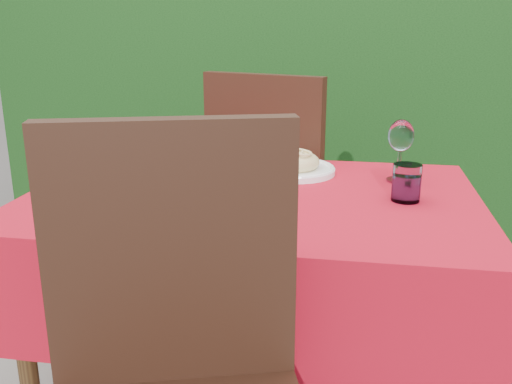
% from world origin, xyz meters
% --- Properties ---
extents(hedge, '(3.20, 0.55, 1.78)m').
position_xyz_m(hedge, '(0.00, 1.55, 0.92)').
color(hedge, black).
rests_on(hedge, ground).
extents(dining_table, '(1.26, 0.86, 0.75)m').
position_xyz_m(dining_table, '(0.00, 0.00, 0.60)').
color(dining_table, '#462F16').
rests_on(dining_table, ground).
extents(chair_near, '(0.60, 0.60, 1.05)m').
position_xyz_m(chair_near, '(-0.02, -0.67, 0.60)').
color(chair_near, black).
rests_on(chair_near, ground).
extents(chair_far, '(0.59, 0.59, 1.04)m').
position_xyz_m(chair_far, '(-0.02, 0.60, 0.59)').
color(chair_far, black).
rests_on(chair_far, ground).
extents(pizza_plate, '(0.38, 0.38, 0.06)m').
position_xyz_m(pizza_plate, '(-0.06, -0.18, 0.78)').
color(pizza_plate, white).
rests_on(pizza_plate, dining_table).
extents(pasta_plate, '(0.26, 0.26, 0.07)m').
position_xyz_m(pasta_plate, '(0.10, 0.24, 0.77)').
color(pasta_plate, white).
rests_on(pasta_plate, dining_table).
extents(water_glass, '(0.08, 0.08, 0.10)m').
position_xyz_m(water_glass, '(0.42, 0.00, 0.79)').
color(water_glass, silver).
rests_on(water_glass, dining_table).
extents(wine_glass, '(0.08, 0.08, 0.19)m').
position_xyz_m(wine_glass, '(0.41, 0.20, 0.88)').
color(wine_glass, silver).
rests_on(wine_glass, dining_table).
extents(fork, '(0.13, 0.18, 0.01)m').
position_xyz_m(fork, '(-0.29, -0.01, 0.75)').
color(fork, '#BABAC1').
rests_on(fork, dining_table).
extents(steel_ramekin, '(0.08, 0.08, 0.03)m').
position_xyz_m(steel_ramekin, '(-0.41, 0.22, 0.76)').
color(steel_ramekin, silver).
rests_on(steel_ramekin, dining_table).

